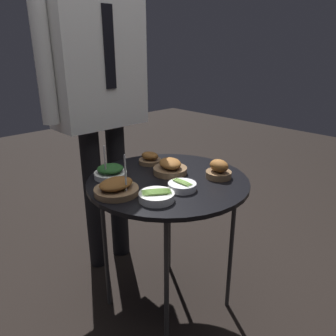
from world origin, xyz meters
name	(u,v)px	position (x,y,z in m)	size (l,w,h in m)	color
ground_plane	(168,304)	(0.00, 0.00, 0.00)	(8.00, 8.00, 0.00)	black
serving_cart	(168,188)	(0.00, 0.00, 0.64)	(0.70, 0.70, 0.69)	black
bowl_roast_mid_right	(170,168)	(0.05, 0.04, 0.72)	(0.15, 0.15, 0.07)	brown
bowl_roast_mid_left	(219,170)	(0.17, -0.14, 0.72)	(0.11, 0.11, 0.08)	brown
bowl_asparagus_front_right	(157,196)	(-0.18, -0.12, 0.70)	(0.13, 0.13, 0.04)	white
bowl_asparagus_back_left	(182,186)	(-0.04, -0.12, 0.70)	(0.11, 0.11, 0.04)	silver
bowl_spinach_front_center	(110,172)	(-0.17, 0.19, 0.71)	(0.14, 0.14, 0.15)	white
bowl_roast_near_rim	(116,188)	(-0.25, 0.03, 0.71)	(0.17, 0.17, 0.17)	brown
bowl_roast_far_rim	(150,159)	(0.08, 0.21, 0.71)	(0.11, 0.11, 0.06)	brown
waiter_figure	(98,80)	(0.02, 0.54, 1.07)	(0.62, 0.23, 1.68)	black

